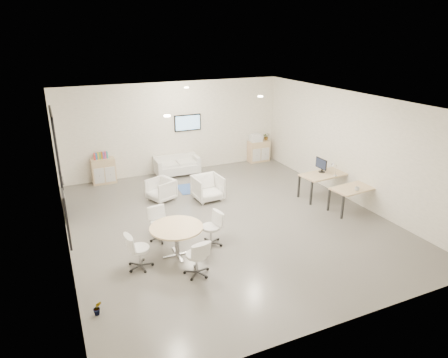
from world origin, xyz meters
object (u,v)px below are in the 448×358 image
object	(u,v)px
desk_rear	(325,176)
round_table	(176,230)
loveseat	(177,166)
armchair_left	(161,189)
desk_front	(355,190)
sideboard_left	(104,171)
armchair_right	(208,187)
sideboard_right	(259,151)

from	to	relation	value
desk_rear	round_table	world-z (taller)	desk_rear
loveseat	armchair_left	bearing A→B (deg)	-117.83
desk_rear	desk_front	distance (m)	1.16
desk_front	round_table	world-z (taller)	round_table
desk_front	round_table	xyz separation A→B (m)	(-5.30, -0.28, 0.00)
sideboard_left	armchair_right	distance (m)	3.80
sideboard_right	desk_front	distance (m)	5.17
desk_rear	loveseat	bearing A→B (deg)	126.34
armchair_right	armchair_left	bearing A→B (deg)	153.80
armchair_right	sideboard_left	bearing A→B (deg)	130.86
armchair_left	armchair_right	xyz separation A→B (m)	(1.29, -0.55, 0.05)
desk_rear	round_table	size ratio (longest dim) A/B	1.29
loveseat	desk_rear	size ratio (longest dim) A/B	1.01
loveseat	armchair_right	xyz separation A→B (m)	(0.16, -2.56, 0.10)
loveseat	desk_front	bearing A→B (deg)	-52.43
sideboard_left	armchair_right	world-z (taller)	sideboard_left
sideboard_left	armchair_right	xyz separation A→B (m)	(2.65, -2.72, -0.01)
sideboard_right	armchair_left	size ratio (longest dim) A/B	1.13
round_table	loveseat	bearing A→B (deg)	72.28
armchair_left	sideboard_right	bearing A→B (deg)	93.66
sideboard_left	armchair_left	size ratio (longest dim) A/B	1.18
sideboard_left	desk_front	xyz separation A→B (m)	(6.11, -5.16, 0.22)
sideboard_right	loveseat	distance (m)	3.40
sideboard_right	loveseat	size ratio (longest dim) A/B	0.53
armchair_left	desk_rear	distance (m)	4.95
round_table	armchair_right	bearing A→B (deg)	55.87
armchair_right	desk_front	distance (m)	4.24
armchair_right	round_table	size ratio (longest dim) A/B	0.69
armchair_right	round_table	bearing A→B (deg)	-127.46
loveseat	armchair_left	size ratio (longest dim) A/B	2.15
armchair_left	desk_front	xyz separation A→B (m)	(4.76, -2.99, 0.28)
sideboard_right	armchair_left	world-z (taller)	sideboard_right
armchair_right	desk_front	world-z (taller)	armchair_right
desk_front	sideboard_right	bearing A→B (deg)	86.64
sideboard_left	round_table	bearing A→B (deg)	-81.59
loveseat	desk_front	world-z (taller)	desk_front
sideboard_left	loveseat	world-z (taller)	sideboard_left
sideboard_left	armchair_right	size ratio (longest dim) A/B	1.04
desk_rear	sideboard_left	bearing A→B (deg)	140.42
desk_rear	desk_front	size ratio (longest dim) A/B	1.08
sideboard_right	armchair_left	xyz separation A→B (m)	(-4.53, -2.18, -0.05)
round_table	sideboard_right	bearing A→B (deg)	46.97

